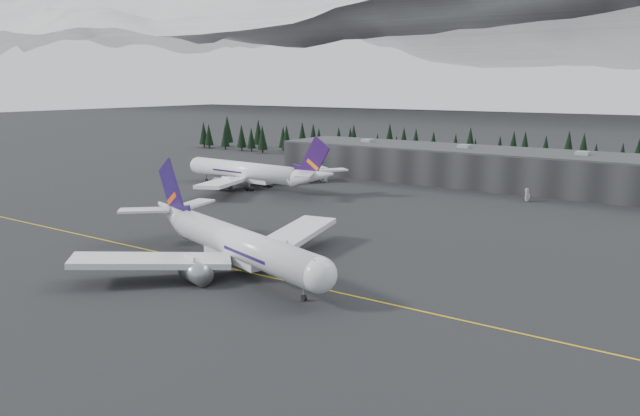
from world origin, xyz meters
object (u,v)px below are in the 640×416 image
Objects in this scene: terminal at (491,167)px; gse_vehicle_b at (527,199)px; jet_main at (228,240)px; jet_parked at (256,173)px; gse_vehicle_a at (324,180)px.

terminal is 32.05m from gse_vehicle_b.
terminal is at bearing 104.38° from jet_main.
terminal is 2.43× the size of jet_parked.
jet_main is (-6.84, -126.32, -0.95)m from terminal.
jet_parked is at bearing -104.78° from gse_vehicle_a.
jet_main is at bearing 130.95° from jet_parked.
gse_vehicle_a is at bearing -150.71° from terminal.
jet_main is 105.93m from gse_vehicle_b.
gse_vehicle_a is (-51.06, -28.64, -5.52)m from terminal.
terminal is 126.51m from jet_main.
terminal is at bearing -176.28° from gse_vehicle_b.
gse_vehicle_a is (11.86, 24.02, -4.67)m from jet_parked.
gse_vehicle_b is at bearing 92.56° from jet_main.
gse_vehicle_a is (-44.22, 97.68, -4.57)m from jet_main.
terminal is 58.80m from gse_vehicle_a.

